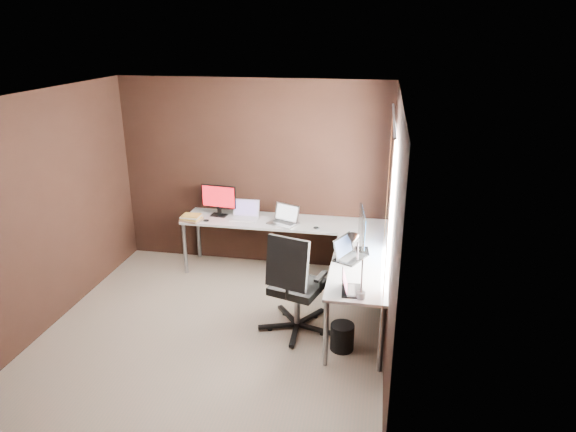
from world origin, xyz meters
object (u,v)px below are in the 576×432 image
object	(u,v)px
drawer_pedestal	(355,269)
laptop_white	(245,214)
laptop_black_big	(348,254)
wastebasket	(342,337)
book_stack	(191,218)
desk_lamp	(356,257)
monitor_right	(362,229)
office_chair	(295,302)
laptop_silver	(284,219)
laptop_black_small	(349,287)
monitor_left	(219,199)

from	to	relation	value
drawer_pedestal	laptop_white	xyz separation A→B (m)	(-1.48, 0.37, 0.48)
laptop_black_big	wastebasket	distance (m)	0.90
book_stack	desk_lamp	bearing A→B (deg)	-35.80
monitor_right	office_chair	xyz separation A→B (m)	(-0.64, -0.56, -0.67)
laptop_silver	wastebasket	world-z (taller)	laptop_silver
desk_lamp	laptop_white	bearing A→B (deg)	134.18
monitor_right	desk_lamp	bearing A→B (deg)	172.48
laptop_silver	office_chair	xyz separation A→B (m)	(0.37, -1.28, -0.45)
laptop_black_big	office_chair	size ratio (longest dim) A/B	0.38
laptop_white	laptop_black_small	size ratio (longest dim) A/B	1.20
laptop_black_big	desk_lamp	world-z (taller)	desk_lamp
monitor_right	book_stack	size ratio (longest dim) A/B	2.01
monitor_left	monitor_right	distance (m)	2.09
book_stack	office_chair	size ratio (longest dim) A/B	0.25
desk_lamp	book_stack	bearing A→B (deg)	148.05
laptop_white	book_stack	distance (m)	0.70
drawer_pedestal	book_stack	xyz separation A→B (m)	(-2.15, 0.15, 0.47)
desk_lamp	drawer_pedestal	bearing A→B (deg)	95.94
drawer_pedestal	wastebasket	world-z (taller)	drawer_pedestal
laptop_silver	laptop_black_big	bearing A→B (deg)	-23.10
laptop_black_big	laptop_silver	bearing A→B (deg)	69.53
monitor_right	laptop_white	world-z (taller)	monitor_right
desk_lamp	monitor_left	bearing A→B (deg)	139.74
laptop_white	office_chair	size ratio (longest dim) A/B	0.31
wastebasket	drawer_pedestal	bearing A→B (deg)	87.68
laptop_black_small	wastebasket	xyz separation A→B (m)	(-0.06, 0.12, -0.63)
laptop_white	drawer_pedestal	bearing A→B (deg)	-14.39
drawer_pedestal	laptop_black_small	bearing A→B (deg)	-89.83
office_chair	drawer_pedestal	bearing A→B (deg)	76.57
monitor_left	laptop_black_small	xyz separation A→B (m)	(1.85, -1.80, -0.19)
book_stack	office_chair	distance (m)	2.00
monitor_left	wastebasket	xyz separation A→B (m)	(1.80, -1.67, -0.83)
laptop_black_big	laptop_black_small	xyz separation A→B (m)	(0.07, -0.75, -0.01)
laptop_black_small	wastebasket	distance (m)	0.65
desk_lamp	wastebasket	world-z (taller)	desk_lamp
book_stack	office_chair	world-z (taller)	office_chair
laptop_silver	desk_lamp	world-z (taller)	desk_lamp
laptop_black_small	laptop_black_big	bearing A→B (deg)	1.58
monitor_right	wastebasket	distance (m)	1.20
office_chair	wastebasket	world-z (taller)	office_chair
drawer_pedestal	monitor_right	size ratio (longest dim) A/B	1.03
monitor_right	laptop_silver	size ratio (longest dim) A/B	1.37
wastebasket	laptop_silver	bearing A→B (deg)	119.96
monitor_left	office_chair	bearing A→B (deg)	-41.93
desk_lamp	wastebasket	distance (m)	0.99
desk_lamp	laptop_black_big	bearing A→B (deg)	102.37
monitor_left	laptop_silver	size ratio (longest dim) A/B	1.12
monitor_left	laptop_silver	distance (m)	0.93
drawer_pedestal	laptop_silver	xyz separation A→B (m)	(-0.94, 0.28, 0.48)
laptop_white	monitor_right	bearing A→B (deg)	-28.02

